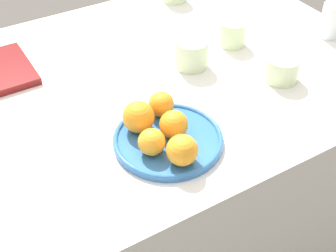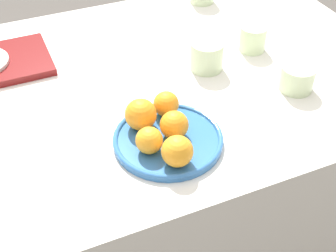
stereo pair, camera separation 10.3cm
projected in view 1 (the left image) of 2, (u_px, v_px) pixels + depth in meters
The scene contains 11 objects.
table at pixel (123, 186), 1.48m from camera, with size 1.54×0.92×0.77m.
fruit_platter at pixel (168, 139), 1.06m from camera, with size 0.25×0.25×0.02m.
orange_0 at pixel (174, 124), 1.04m from camera, with size 0.06×0.06×0.06m.
orange_1 at pixel (139, 117), 1.05m from camera, with size 0.07×0.07×0.07m.
orange_2 at pixel (183, 150), 0.97m from camera, with size 0.07×0.07×0.07m.
orange_3 at pixel (152, 142), 1.00m from camera, with size 0.06×0.06×0.06m.
orange_4 at pixel (161, 104), 1.10m from camera, with size 0.06×0.06×0.06m.
water_glass at pixel (332, 20), 1.40m from camera, with size 0.07×0.07×0.10m.
cup_0 at pixel (282, 69), 1.23m from camera, with size 0.09×0.09×0.07m.
cup_2 at pixel (233, 33), 1.36m from camera, with size 0.08×0.08×0.07m.
cup_3 at pixel (191, 54), 1.28m from camera, with size 0.09×0.09×0.08m.
Camera 1 is at (-0.39, -0.93, 1.50)m, focal length 50.00 mm.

